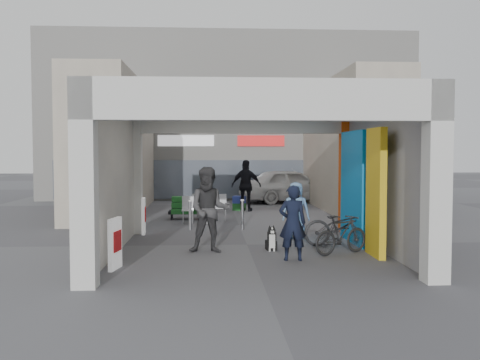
{
  "coord_description": "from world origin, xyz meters",
  "views": [
    {
      "loc": [
        -0.92,
        -12.99,
        2.27
      ],
      "look_at": [
        -0.11,
        1.0,
        1.54
      ],
      "focal_mm": 40.0,
      "sensor_mm": 36.0,
      "label": 1
    }
  ],
  "objects": [
    {
      "name": "man_elderly",
      "position": [
        1.36,
        0.97,
        0.74
      ],
      "size": [
        0.75,
        0.51,
        1.48
      ],
      "primitive_type": "imported",
      "rotation": [
        0.0,
        0.0,
        -0.05
      ],
      "color": "#5B82B1",
      "rests_on": "ground"
    },
    {
      "name": "bicycle_rear",
      "position": [
        2.01,
        -1.35,
        0.44
      ],
      "size": [
        1.49,
        1.05,
        0.88
      ],
      "primitive_type": "imported",
      "rotation": [
        0.0,
        0.0,
        2.05
      ],
      "color": "black",
      "rests_on": "ground"
    },
    {
      "name": "produce_stand",
      "position": [
        -1.71,
        5.11,
        0.3
      ],
      "size": [
        1.16,
        0.63,
        0.76
      ],
      "rotation": [
        0.0,
        0.0,
        -0.09
      ],
      "color": "black",
      "rests_on": "ground"
    },
    {
      "name": "bollard_right",
      "position": [
        1.61,
        2.58,
        0.46
      ],
      "size": [
        0.09,
        0.09,
        0.92
      ],
      "primitive_type": "cylinder",
      "color": "gray",
      "rests_on": "ground"
    },
    {
      "name": "plaza_bldg_right",
      "position": [
        4.5,
        7.5,
        2.5
      ],
      "size": [
        2.0,
        9.0,
        5.0
      ],
      "primitive_type": "cube",
      "color": "#B4AA95",
      "rests_on": "ground"
    },
    {
      "name": "advert_board_far",
      "position": [
        -2.75,
        1.9,
        0.51
      ],
      "size": [
        0.13,
        0.55,
        1.0
      ],
      "rotation": [
        0.0,
        0.0,
        0.07
      ],
      "color": "white",
      "rests_on": "ground"
    },
    {
      "name": "ground",
      "position": [
        0.0,
        0.0,
        0.0
      ],
      "size": [
        90.0,
        90.0,
        0.0
      ],
      "primitive_type": "plane",
      "color": "#545459",
      "rests_on": "ground"
    },
    {
      "name": "man_back_turned",
      "position": [
        -0.92,
        -0.98,
        0.97
      ],
      "size": [
        0.99,
        0.79,
        1.94
      ],
      "primitive_type": "imported",
      "rotation": [
        0.0,
        0.0,
        -0.06
      ],
      "color": "#363638",
      "rests_on": "ground"
    },
    {
      "name": "bicycle_front",
      "position": [
        2.3,
        -0.29,
        0.5
      ],
      "size": [
        1.95,
        0.81,
        1.0
      ],
      "primitive_type": "imported",
      "rotation": [
        0.0,
        0.0,
        1.65
      ],
      "color": "black",
      "rests_on": "ground"
    },
    {
      "name": "far_building",
      "position": [
        -0.0,
        13.99,
        3.99
      ],
      "size": [
        18.0,
        4.08,
        8.0
      ],
      "color": "beige",
      "rests_on": "ground"
    },
    {
      "name": "crate_stack",
      "position": [
        0.24,
        7.73,
        0.28
      ],
      "size": [
        0.54,
        0.49,
        0.56
      ],
      "rotation": [
        0.0,
        0.0,
        -0.36
      ],
      "color": "#175121",
      "rests_on": "ground"
    },
    {
      "name": "bollard_center",
      "position": [
        0.04,
        2.44,
        0.44
      ],
      "size": [
        0.09,
        0.09,
        0.88
      ],
      "primitive_type": "cylinder",
      "color": "gray",
      "rests_on": "ground"
    },
    {
      "name": "border_collie",
      "position": [
        0.51,
        -0.82,
        0.24
      ],
      "size": [
        0.22,
        0.43,
        0.59
      ],
      "rotation": [
        0.0,
        0.0,
        0.13
      ],
      "color": "black",
      "rests_on": "ground"
    },
    {
      "name": "arcade_canopy",
      "position": [
        0.54,
        -0.82,
        2.3
      ],
      "size": [
        6.4,
        6.45,
        6.4
      ],
      "color": "beige",
      "rests_on": "ground"
    },
    {
      "name": "white_van",
      "position": [
        2.74,
        10.92,
        0.77
      ],
      "size": [
        4.8,
        2.8,
        1.54
      ],
      "primitive_type": "imported",
      "rotation": [
        0.0,
        0.0,
        1.8
      ],
      "color": "white",
      "rests_on": "ground"
    },
    {
      "name": "cafe_set",
      "position": [
        -1.14,
        4.42,
        0.31
      ],
      "size": [
        1.44,
        1.16,
        0.87
      ],
      "rotation": [
        0.0,
        0.0,
        -0.11
      ],
      "color": "#B4B5BA",
      "rests_on": "ground"
    },
    {
      "name": "man_with_dog",
      "position": [
        0.82,
        -1.96,
        0.79
      ],
      "size": [
        0.59,
        0.4,
        1.58
      ],
      "primitive_type": "imported",
      "rotation": [
        0.0,
        0.0,
        3.1
      ],
      "color": "black",
      "rests_on": "ground"
    },
    {
      "name": "bollard_left",
      "position": [
        -1.48,
        2.55,
        0.43
      ],
      "size": [
        0.09,
        0.09,
        0.86
      ],
      "primitive_type": "cylinder",
      "color": "gray",
      "rests_on": "ground"
    },
    {
      "name": "man_crates",
      "position": [
        0.5,
        7.4,
        0.99
      ],
      "size": [
        1.25,
        0.82,
        1.98
      ],
      "primitive_type": "imported",
      "rotation": [
        0.0,
        0.0,
        2.82
      ],
      "color": "black",
      "rests_on": "ground"
    },
    {
      "name": "advert_board_near",
      "position": [
        -2.75,
        -2.6,
        0.51
      ],
      "size": [
        0.19,
        0.56,
        1.0
      ],
      "rotation": [
        0.0,
        0.0,
        -0.19
      ],
      "color": "white",
      "rests_on": "ground"
    },
    {
      "name": "plaza_bldg_left",
      "position": [
        -4.5,
        7.5,
        2.5
      ],
      "size": [
        2.0,
        9.0,
        5.0
      ],
      "primitive_type": "cube",
      "color": "#B4AA95",
      "rests_on": "ground"
    }
  ]
}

